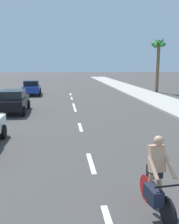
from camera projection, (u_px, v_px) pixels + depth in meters
The scene contains 12 objects.
ground_plane at pixel (74, 107), 19.66m from camera, with size 160.00×160.00×0.00m, color #423F3D.
sidewalk_strip at pixel (160, 100), 22.46m from camera, with size 3.60×80.00×0.14m, color #B2ADA3.
lane_stripe_2 at pixel (91, 163), 8.50m from camera, with size 0.16×1.80×0.01m, color white.
lane_stripe_3 at pixel (80, 127), 13.28m from camera, with size 0.16×1.80×0.01m, color white.
lane_stripe_4 at pixel (75, 109), 18.42m from camera, with size 0.16×1.80×0.01m, color white.
lane_stripe_5 at pixel (74, 105), 20.30m from camera, with size 0.16×1.80×0.01m, color white.
lane_stripe_6 at pixel (72, 98), 24.33m from camera, with size 0.16×1.80×0.01m, color white.
lane_stripe_7 at pixel (70, 94), 27.60m from camera, with size 0.16×1.80×0.01m, color white.
cyclist at pixel (156, 180), 5.48m from camera, with size 0.66×1.71×1.82m.
parked_car_black at pixel (14, 101), 17.13m from camera, with size 1.90×3.99×1.57m.
parked_car_blue at pixel (32, 87), 26.87m from camera, with size 2.08×4.18×1.57m.
palm_tree_far at pixel (159, 51), 28.30m from camera, with size 1.79×1.78×6.49m.
Camera 1 is at (-0.94, 0.61, 3.35)m, focal length 39.70 mm.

